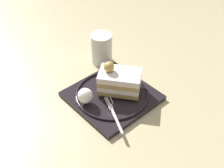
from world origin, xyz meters
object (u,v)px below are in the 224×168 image
cake_slice (119,81)px  drink_glass_near (102,49)px  fork (113,113)px  dessert_plate (112,95)px  whipped_cream_dollop (85,96)px

cake_slice → drink_glass_near: (0.05, 0.15, -0.01)m
drink_glass_near → fork: bearing=-118.4°
dessert_plate → fork: size_ratio=1.83×
cake_slice → drink_glass_near: bearing=71.6°
whipped_cream_dollop → fork: whipped_cream_dollop is taller
cake_slice → whipped_cream_dollop: (-0.10, 0.02, -0.01)m
cake_slice → whipped_cream_dollop: cake_slice is taller
drink_glass_near → dessert_plate: bearing=-115.8°
fork → drink_glass_near: size_ratio=1.31×
whipped_cream_dollop → drink_glass_near: bearing=43.3°
fork → dessert_plate: bearing=56.0°
dessert_plate → cake_slice: (0.02, -0.00, 0.04)m
fork → drink_glass_near: (0.12, 0.22, 0.02)m
cake_slice → whipped_cream_dollop: bearing=171.0°
cake_slice → whipped_cream_dollop: 0.10m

